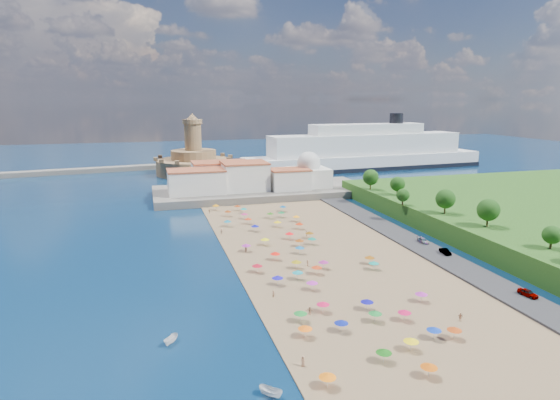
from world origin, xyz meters
name	(u,v)px	position (x,y,z in m)	size (l,w,h in m)	color
ground	(291,248)	(0.00, 0.00, 0.00)	(700.00, 700.00, 0.00)	#071938
terrace	(262,191)	(10.00, 73.00, 1.50)	(90.00, 36.00, 3.00)	#59544C
jetty	(201,181)	(-12.00, 108.00, 1.20)	(18.00, 70.00, 2.40)	#59544C
breakwater	(0,175)	(-110.00, 153.00, 1.30)	(200.00, 7.00, 2.60)	#59544C
waterfront_buildings	(231,178)	(-3.05, 73.64, 7.88)	(57.00, 29.00, 11.00)	silver
domed_building	(309,173)	(30.00, 71.00, 8.97)	(16.00, 16.00, 15.00)	silver
fortress	(194,162)	(-12.00, 138.00, 6.68)	(40.00, 40.00, 32.40)	#9D784E
cruise_ship	(366,153)	(85.81, 129.08, 9.44)	(147.02, 31.80, 31.87)	black
beach_parasols	(299,252)	(-1.13, -9.85, 2.15)	(31.01, 115.36, 2.20)	gray
beachgoers	(273,261)	(-8.16, -11.49, 1.11)	(33.90, 101.70, 1.87)	tan
moored_boats	(221,366)	(-27.75, -53.22, 0.69)	(15.60, 21.80, 1.43)	white
parked_cars	(461,259)	(36.00, -23.98, 1.37)	(2.31, 41.99, 1.41)	gray
hillside_trees	(458,204)	(48.60, -4.56, 10.24)	(13.20, 110.94, 7.66)	#382314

